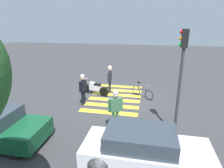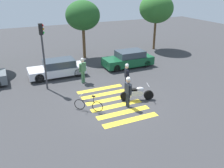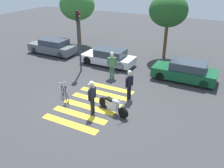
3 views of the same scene
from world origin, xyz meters
name	(u,v)px [view 2 (image 2 of 3)]	position (x,y,z in m)	size (l,w,h in m)	color
ground_plane	(114,103)	(0.00, 0.00, 0.00)	(60.00, 60.00, 0.00)	#38383A
police_motorcycle	(137,94)	(1.47, -0.29, 0.45)	(2.05, 0.91, 1.02)	black
leaning_bicycle	(89,105)	(-1.72, -0.31, 0.37)	(1.38, 1.12, 0.99)	black
officer_on_foot	(127,74)	(1.66, 1.46, 1.09)	(0.30, 0.68, 1.86)	black
officer_by_motorcycle	(128,90)	(0.53, -0.84, 1.12)	(0.25, 0.71, 1.91)	#1E232D
pedestrian_bystander	(83,68)	(-0.69, 3.81, 1.12)	(0.62, 0.43, 1.90)	#3F724C
crosswalk_stripes	(114,102)	(0.00, 0.00, 0.00)	(3.26, 4.95, 0.01)	yellow
car_white_van	(58,68)	(-2.07, 5.93, 0.64)	(4.33, 1.76, 1.32)	black
car_green_compact	(128,59)	(4.05, 5.70, 0.67)	(4.30, 1.85, 1.40)	black
traffic_light_pole	(43,47)	(-3.31, 3.77, 2.99)	(0.33, 0.25, 4.48)	#38383D
street_tree_mid	(83,16)	(1.42, 9.82, 4.00)	(3.16, 3.16, 5.36)	brown
street_tree_far	(156,9)	(9.42, 9.82, 4.29)	(3.51, 3.51, 5.79)	brown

